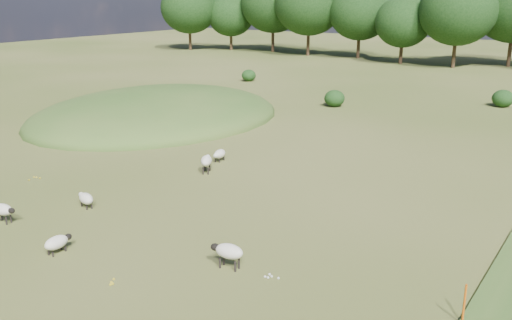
{
  "coord_description": "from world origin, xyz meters",
  "views": [
    {
      "loc": [
        16.59,
        -17.83,
        8.72
      ],
      "look_at": [
        2.0,
        4.0,
        1.0
      ],
      "focal_mm": 40.0,
      "sensor_mm": 36.0,
      "label": 1
    }
  ],
  "objects_px": {
    "sheep_2": "(86,198)",
    "sheep_5": "(3,210)",
    "marker_post": "(464,304)",
    "sheep_4": "(219,154)",
    "sheep_0": "(228,251)",
    "sheep_3": "(57,242)",
    "sheep_1": "(206,161)"
  },
  "relations": [
    {
      "from": "sheep_0",
      "to": "sheep_4",
      "type": "height_order",
      "value": "sheep_0"
    },
    {
      "from": "sheep_1",
      "to": "sheep_0",
      "type": "bearing_deg",
      "value": -167.87
    },
    {
      "from": "sheep_0",
      "to": "sheep_1",
      "type": "xyz_separation_m",
      "value": [
        -7.1,
        7.78,
        0.01
      ]
    },
    {
      "from": "marker_post",
      "to": "sheep_0",
      "type": "height_order",
      "value": "marker_post"
    },
    {
      "from": "sheep_0",
      "to": "sheep_1",
      "type": "distance_m",
      "value": 10.53
    },
    {
      "from": "marker_post",
      "to": "sheep_3",
      "type": "xyz_separation_m",
      "value": [
        -12.91,
        -3.29,
        -0.2
      ]
    },
    {
      "from": "marker_post",
      "to": "sheep_2",
      "type": "xyz_separation_m",
      "value": [
        -15.58,
        0.22,
        -0.2
      ]
    },
    {
      "from": "marker_post",
      "to": "sheep_1",
      "type": "relative_size",
      "value": 0.96
    },
    {
      "from": "sheep_1",
      "to": "marker_post",
      "type": "bearing_deg",
      "value": -145.77
    },
    {
      "from": "marker_post",
      "to": "sheep_4",
      "type": "relative_size",
      "value": 1.04
    },
    {
      "from": "marker_post",
      "to": "sheep_0",
      "type": "distance_m",
      "value": 7.34
    },
    {
      "from": "marker_post",
      "to": "sheep_5",
      "type": "relative_size",
      "value": 1.07
    },
    {
      "from": "sheep_0",
      "to": "sheep_2",
      "type": "relative_size",
      "value": 1.07
    },
    {
      "from": "marker_post",
      "to": "sheep_4",
      "type": "bearing_deg",
      "value": 149.64
    },
    {
      "from": "sheep_3",
      "to": "marker_post",
      "type": "bearing_deg",
      "value": -75.32
    },
    {
      "from": "sheep_2",
      "to": "sheep_3",
      "type": "bearing_deg",
      "value": 144.46
    },
    {
      "from": "sheep_2",
      "to": "marker_post",
      "type": "bearing_deg",
      "value": -163.57
    },
    {
      "from": "sheep_4",
      "to": "sheep_5",
      "type": "height_order",
      "value": "sheep_5"
    },
    {
      "from": "sheep_0",
      "to": "sheep_1",
      "type": "relative_size",
      "value": 0.98
    },
    {
      "from": "sheep_2",
      "to": "sheep_4",
      "type": "distance_m",
      "value": 8.62
    },
    {
      "from": "sheep_4",
      "to": "sheep_2",
      "type": "bearing_deg",
      "value": -14.28
    },
    {
      "from": "marker_post",
      "to": "sheep_3",
      "type": "height_order",
      "value": "marker_post"
    },
    {
      "from": "sheep_0",
      "to": "sheep_4",
      "type": "xyz_separation_m",
      "value": [
        -7.77,
        9.73,
        -0.2
      ]
    },
    {
      "from": "sheep_2",
      "to": "sheep_5",
      "type": "height_order",
      "value": "sheep_5"
    },
    {
      "from": "sheep_2",
      "to": "sheep_3",
      "type": "distance_m",
      "value": 4.41
    },
    {
      "from": "sheep_0",
      "to": "sheep_3",
      "type": "distance_m",
      "value": 6.11
    },
    {
      "from": "sheep_0",
      "to": "sheep_3",
      "type": "relative_size",
      "value": 1.12
    },
    {
      "from": "sheep_1",
      "to": "sheep_3",
      "type": "height_order",
      "value": "sheep_1"
    },
    {
      "from": "sheep_0",
      "to": "sheep_1",
      "type": "bearing_deg",
      "value": -53.9
    },
    {
      "from": "marker_post",
      "to": "sheep_2",
      "type": "bearing_deg",
      "value": 179.2
    },
    {
      "from": "marker_post",
      "to": "sheep_1",
      "type": "bearing_deg",
      "value": 154.5
    },
    {
      "from": "sheep_5",
      "to": "sheep_4",
      "type": "bearing_deg",
      "value": 73.27
    }
  ]
}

